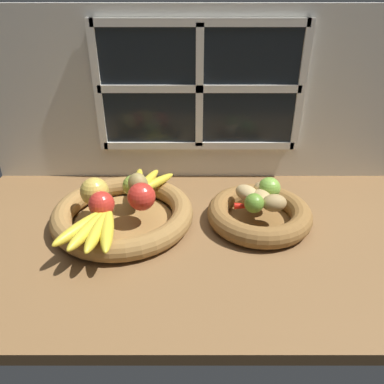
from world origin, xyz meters
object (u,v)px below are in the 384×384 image
Objects in this scene: potato_small at (275,203)px; chili_pepper at (255,206)px; fruit_bowl_left at (124,214)px; apple_red_right at (142,197)px; banana_bunch_front at (96,228)px; lime_far at (270,188)px; potato_back at (266,190)px; apple_golden_left at (96,191)px; apple_green_back at (135,186)px; banana_bunch_back at (147,182)px; potato_oblong at (248,193)px; pear_brown at (139,185)px; lime_near at (255,203)px; fruit_bowl_right at (260,214)px; apple_red_front at (102,204)px; potato_large at (262,198)px.

potato_small is 0.62× the size of chili_pepper.
fruit_bowl_left is 9.39cm from apple_red_right.
lime_far reaches higher than banana_bunch_front.
potato_small is at bearing -81.03° from potato_back.
banana_bunch_front is (3.02, -14.09, -2.31)cm from apple_golden_left.
apple_green_back is 0.38× the size of banana_bunch_back.
banana_bunch_front is 42.50cm from potato_oblong.
potato_small reaches higher than potato_oblong.
lime_far is at bearing -0.81° from pear_brown.
lime_near is (0.97, -6.35, 0.55)cm from potato_oblong.
fruit_bowl_left is 6.19× the size of apple_green_back.
banana_bunch_back is 3.20× the size of lime_near.
apple_golden_left is at bearing 176.77° from chili_pepper.
lime_near is at bearing -173.33° from potato_small.
apple_red_right reaches higher than fruit_bowl_right.
potato_back is at bearing 5.93° from fruit_bowl_left.
apple_red_front is 0.91× the size of pear_brown.
potato_small is at bearing -4.08° from apple_golden_left.
potato_small reaches higher than banana_bunch_front.
potato_oblong reaches higher than fruit_bowl_left.
potato_oblong is at bearing 105.78° from chili_pepper.
lime_far is (45.46, 9.17, -0.25)cm from apple_red_front.
apple_golden_left is 43.80cm from chili_pepper.
banana_bunch_front is 42.19cm from chili_pepper.
lime_far is (2.87, 3.69, 6.30)cm from fruit_bowl_right.
pear_brown is 37.23cm from lime_far.
fruit_bowl_left is 5.46× the size of potato_large.
fruit_bowl_right is 34.88cm from banana_bunch_back.
potato_back is 1.26× the size of lime_near.
apple_red_front is at bearing -62.29° from apple_golden_left.
lime_near is (35.96, -3.69, 5.81)cm from fruit_bowl_left.
banana_bunch_back is 33.44cm from chili_pepper.
apple_golden_left is 42.36cm from potato_oblong.
apple_red_front is (3.11, -5.91, -0.51)cm from apple_golden_left.
lime_near is at bearing -2.75° from apple_red_right.
banana_bunch_back is (-32.77, 11.09, 4.46)cm from fruit_bowl_right.
apple_red_right reaches higher than banana_bunch_back.
banana_bunch_back is at bearing 59.36° from apple_red_front.
lime_near is (-2.46, -3.69, 5.79)cm from fruit_bowl_right.
banana_bunch_front is 2.78× the size of potato_large.
fruit_bowl_right is 1.45× the size of banana_bunch_front.
potato_back is at bearing 10.58° from apple_red_right.
apple_green_back is 20.11cm from banana_bunch_front.
banana_bunch_front is (-7.01, -18.78, -1.59)cm from apple_green_back.
banana_bunch_back is (2.89, 5.97, -1.88)cm from apple_green_back.
fruit_bowl_left is 15.08cm from banana_bunch_front.
banana_bunch_front is at bearing -114.96° from pear_brown.
apple_red_right is at bearing -176.05° from fruit_bowl_right.
apple_golden_left is 1.04× the size of pear_brown.
apple_golden_left is 43.45cm from lime_near.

